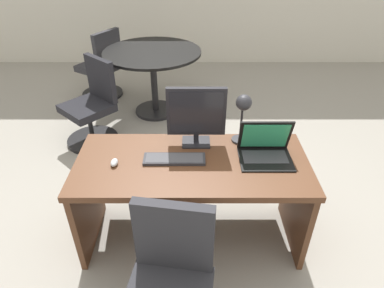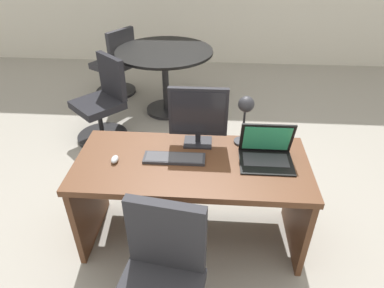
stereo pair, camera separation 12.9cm
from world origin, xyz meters
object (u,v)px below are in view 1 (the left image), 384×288
Objects in this scene: laptop at (265,146)px; mouse at (114,163)px; monitor at (196,114)px; desk_lamp at (243,109)px; keyboard at (174,159)px; meeting_chair_near at (93,110)px; desk at (192,181)px; meeting_chair_far at (102,71)px; meeting_table at (153,67)px.

mouse is at bearing -173.80° from laptop.
monitor is 0.32m from desk_lamp.
laptop is at bearing -18.03° from monitor.
keyboard is (-0.15, -0.21, -0.23)m from monitor.
desk_lamp is (-0.15, 0.16, 0.20)m from laptop.
meeting_chair_near is (-0.56, 1.45, -0.38)m from mouse.
monitor is 0.48× the size of meeting_chair_near.
mouse is at bearing -172.91° from keyboard.
desk_lamp is 1.95m from meeting_chair_near.
desk is 0.62m from desk_lamp.
meeting_chair_far is (-1.71, 2.46, -0.44)m from laptop.
monitor is at bearing 55.12° from keyboard.
desk_lamp reaches higher than laptop.
meeting_chair_near is (-1.57, 1.34, -0.44)m from laptop.
keyboard is 1.09× the size of desk_lamp.
meeting_chair_far reaches higher than meeting_chair_near.
meeting_chair_near reaches higher than mouse.
laptop reaches higher than mouse.
meeting_chair_near reaches higher than meeting_table.
desk is at bearing 8.26° from mouse.
meeting_chair_near is at bearing 127.99° from desk.
monitor is 1.04× the size of keyboard.
monitor is at bearing 25.70° from mouse.
desk is 3.79× the size of keyboard.
desk_lamp is at bearing 1.20° from monitor.
monitor is at bearing -178.80° from desk_lamp.
desk_lamp is 2.04m from meeting_table.
meeting_chair_far is (-1.22, 2.50, -0.16)m from desk.
mouse is 0.09× the size of meeting_chair_near.
monitor is at bearing 161.97° from laptop.
desk_lamp reaches higher than desk.
laptop is at bearing 5.63° from keyboard.
mouse is 2.10m from meeting_table.
monitor is 2.69m from meeting_chair_far.
meeting_chair_far is at bearing 113.54° from keyboard.
monitor is (0.03, 0.19, 0.44)m from desk.
desk_lamp is 0.33× the size of meeting_table.
monitor is 0.37× the size of meeting_table.
laptop is (0.49, 0.04, 0.28)m from desk.
laptop is (0.47, -0.15, -0.16)m from monitor.
meeting_chair_far is at bearing 115.99° from desk.
monitor is 1.73m from meeting_chair_near.
meeting_table is (-0.35, 2.05, -0.14)m from keyboard.
monitor reaches higher than desk_lamp.
desk_lamp reaches higher than meeting_chair_near.
meeting_table is (-0.50, 1.84, -0.36)m from monitor.
meeting_chair_near is (-1.42, 1.18, -0.64)m from desk_lamp.
meeting_table is (-0.47, 2.02, 0.08)m from desk.
keyboard is at bearing -80.33° from meeting_table.
desk_lamp reaches higher than mouse.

